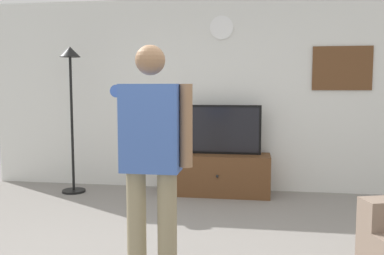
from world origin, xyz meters
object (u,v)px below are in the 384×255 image
(television, at_px, (219,129))
(wall_clock, at_px, (222,28))
(floor_lamp, at_px, (71,89))
(person_standing_nearer_lamp, at_px, (152,152))
(tv_stand, at_px, (219,174))
(framed_picture, at_px, (342,68))

(television, height_order, wall_clock, wall_clock)
(wall_clock, relative_size, floor_lamp, 0.16)
(floor_lamp, distance_m, person_standing_nearer_lamp, 3.08)
(tv_stand, distance_m, floor_lamp, 2.33)
(television, relative_size, person_standing_nearer_lamp, 0.64)
(wall_clock, bearing_deg, person_standing_nearer_lamp, -94.96)
(tv_stand, bearing_deg, floor_lamp, -174.75)
(person_standing_nearer_lamp, bearing_deg, floor_lamp, 125.10)
(framed_picture, distance_m, person_standing_nearer_lamp, 3.59)
(wall_clock, height_order, floor_lamp, wall_clock)
(wall_clock, distance_m, person_standing_nearer_lamp, 3.25)
(framed_picture, xyz_separation_m, person_standing_nearer_lamp, (-1.88, -2.98, -0.72))
(tv_stand, height_order, framed_picture, framed_picture)
(television, distance_m, wall_clock, 1.41)
(floor_lamp, bearing_deg, person_standing_nearer_lamp, -54.90)
(person_standing_nearer_lamp, bearing_deg, television, 84.60)
(wall_clock, bearing_deg, floor_lamp, -166.72)
(framed_picture, bearing_deg, television, -171.28)
(floor_lamp, xyz_separation_m, person_standing_nearer_lamp, (1.76, -2.50, -0.44))
(tv_stand, relative_size, framed_picture, 1.78)
(wall_clock, distance_m, framed_picture, 1.72)
(framed_picture, distance_m, floor_lamp, 3.68)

